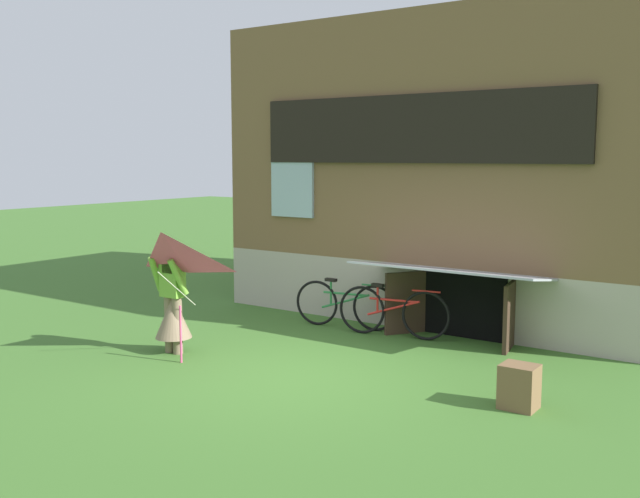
{
  "coord_description": "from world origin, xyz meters",
  "views": [
    {
      "loc": [
        5.46,
        -7.37,
        2.8
      ],
      "look_at": [
        -0.46,
        1.12,
        1.48
      ],
      "focal_mm": 41.06,
      "sensor_mm": 36.0,
      "label": 1
    }
  ],
  "objects_px": {
    "person": "(173,306)",
    "bicycle_red": "(393,312)",
    "kite": "(162,268)",
    "wooden_crate": "(519,387)",
    "bicycle_green": "(345,304)"
  },
  "relations": [
    {
      "from": "bicycle_green",
      "to": "wooden_crate",
      "type": "relative_size",
      "value": 3.5
    },
    {
      "from": "kite",
      "to": "bicycle_green",
      "type": "bearing_deg",
      "value": 77.25
    },
    {
      "from": "bicycle_red",
      "to": "wooden_crate",
      "type": "distance_m",
      "value": 3.44
    },
    {
      "from": "person",
      "to": "bicycle_red",
      "type": "xyz_separation_m",
      "value": [
        2.11,
        2.62,
        -0.28
      ]
    },
    {
      "from": "kite",
      "to": "bicycle_green",
      "type": "xyz_separation_m",
      "value": [
        0.74,
        3.27,
        -0.95
      ]
    },
    {
      "from": "bicycle_red",
      "to": "person",
      "type": "bearing_deg",
      "value": -139.21
    },
    {
      "from": "bicycle_red",
      "to": "wooden_crate",
      "type": "xyz_separation_m",
      "value": [
        2.75,
        -2.05,
        -0.15
      ]
    },
    {
      "from": "person",
      "to": "bicycle_green",
      "type": "distance_m",
      "value": 2.94
    },
    {
      "from": "person",
      "to": "bicycle_red",
      "type": "height_order",
      "value": "person"
    },
    {
      "from": "person",
      "to": "kite",
      "type": "bearing_deg",
      "value": -36.58
    },
    {
      "from": "person",
      "to": "kite",
      "type": "xyz_separation_m",
      "value": [
        0.44,
        -0.59,
        0.66
      ]
    },
    {
      "from": "kite",
      "to": "wooden_crate",
      "type": "height_order",
      "value": "kite"
    },
    {
      "from": "bicycle_red",
      "to": "wooden_crate",
      "type": "height_order",
      "value": "bicycle_red"
    },
    {
      "from": "person",
      "to": "wooden_crate",
      "type": "relative_size",
      "value": 3.22
    },
    {
      "from": "wooden_crate",
      "to": "kite",
      "type": "bearing_deg",
      "value": -165.37
    }
  ]
}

